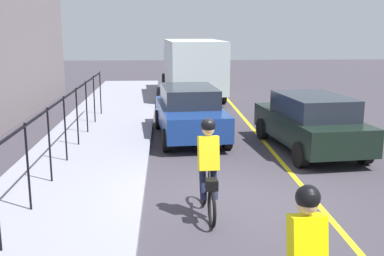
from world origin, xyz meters
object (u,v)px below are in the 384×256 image
at_px(cyclist_lead, 208,169).
at_px(parked_sedan_rear, 190,112).
at_px(box_truck_background, 192,66).
at_px(patrol_sedan, 310,122).

distance_m(cyclist_lead, parked_sedan_rear, 6.22).
height_order(parked_sedan_rear, box_truck_background, box_truck_background).
bearing_deg(parked_sedan_rear, box_truck_background, 171.42).
height_order(patrol_sedan, box_truck_background, box_truck_background).
distance_m(cyclist_lead, box_truck_background, 14.52).
xyz_separation_m(patrol_sedan, box_truck_background, (10.03, 2.70, 0.73)).
distance_m(patrol_sedan, box_truck_background, 10.42).
bearing_deg(patrol_sedan, cyclist_lead, 137.65).
bearing_deg(cyclist_lead, box_truck_background, -5.65).
distance_m(cyclist_lead, patrol_sedan, 5.51).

